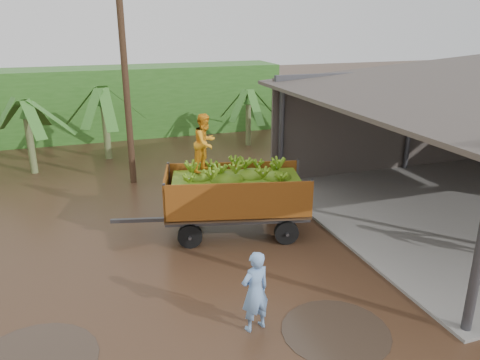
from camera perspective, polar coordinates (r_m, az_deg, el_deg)
name	(u,v)px	position (r m, az deg, el deg)	size (l,w,h in m)	color
ground	(171,284)	(11.56, -8.37, -12.48)	(100.00, 100.00, 0.00)	black
hedge_north	(72,104)	(26.08, -19.77, 8.71)	(22.00, 3.00, 3.60)	#2D661E
banana_trailer	(235,193)	(13.49, -0.61, -1.54)	(5.73, 2.90, 3.54)	#B56419
man_blue	(255,291)	(9.57, 1.85, -13.40)	(0.64, 0.42, 1.74)	#77A1D9
utility_pole	(126,81)	(17.68, -13.76, 11.61)	(1.20, 0.24, 7.62)	#47301E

